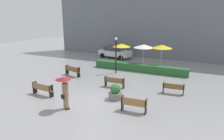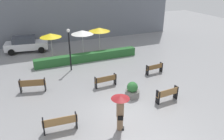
{
  "view_description": "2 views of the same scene",
  "coord_description": "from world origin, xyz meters",
  "px_view_note": "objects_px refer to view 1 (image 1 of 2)",
  "views": [
    {
      "loc": [
        6.85,
        -11.25,
        5.69
      ],
      "look_at": [
        -0.07,
        3.57,
        1.25
      ],
      "focal_mm": 33.45,
      "sensor_mm": 36.0,
      "label": 1
    },
    {
      "loc": [
        -4.8,
        -10.26,
        7.52
      ],
      "look_at": [
        1.16,
        3.72,
        0.87
      ],
      "focal_mm": 35.58,
      "sensor_mm": 36.0,
      "label": 2
    }
  ],
  "objects_px": {
    "patio_umbrella_white": "(144,46)",
    "bench_near_left": "(42,88)",
    "bench_far_right": "(173,88)",
    "pedestrian_with_umbrella": "(65,89)",
    "planter_pot": "(115,93)",
    "patio_umbrella_yellow": "(122,45)",
    "bench_far_left": "(72,70)",
    "bench_near_right": "(134,104)",
    "bench_mid_center": "(114,82)",
    "lamp_post": "(116,51)",
    "parked_car": "(115,52)",
    "patio_umbrella_yellow_far": "(162,47)"
  },
  "relations": [
    {
      "from": "bench_far_left",
      "to": "bench_near_left",
      "type": "bearing_deg",
      "value": -79.4
    },
    {
      "from": "bench_near_left",
      "to": "bench_mid_center",
      "type": "bearing_deg",
      "value": 42.98
    },
    {
      "from": "bench_near_left",
      "to": "planter_pot",
      "type": "xyz_separation_m",
      "value": [
        5.01,
        1.61,
        -0.06
      ]
    },
    {
      "from": "bench_mid_center",
      "to": "planter_pot",
      "type": "height_order",
      "value": "planter_pot"
    },
    {
      "from": "planter_pot",
      "to": "patio_umbrella_yellow",
      "type": "xyz_separation_m",
      "value": [
        -3.56,
        9.65,
        1.74
      ]
    },
    {
      "from": "bench_far_right",
      "to": "pedestrian_with_umbrella",
      "type": "relative_size",
      "value": 0.75
    },
    {
      "from": "bench_mid_center",
      "to": "planter_pot",
      "type": "bearing_deg",
      "value": -63.64
    },
    {
      "from": "pedestrian_with_umbrella",
      "to": "planter_pot",
      "type": "bearing_deg",
      "value": 51.61
    },
    {
      "from": "bench_far_right",
      "to": "patio_umbrella_yellow",
      "type": "xyz_separation_m",
      "value": [
        -7.0,
        7.03,
        1.73
      ]
    },
    {
      "from": "patio_umbrella_white",
      "to": "parked_car",
      "type": "bearing_deg",
      "value": 143.6
    },
    {
      "from": "bench_near_left",
      "to": "bench_far_right",
      "type": "xyz_separation_m",
      "value": [
        8.44,
        4.23,
        -0.04
      ]
    },
    {
      "from": "pedestrian_with_umbrella",
      "to": "parked_car",
      "type": "distance_m",
      "value": 15.68
    },
    {
      "from": "bench_far_left",
      "to": "lamp_post",
      "type": "xyz_separation_m",
      "value": [
        3.29,
        2.66,
        1.63
      ]
    },
    {
      "from": "pedestrian_with_umbrella",
      "to": "patio_umbrella_white",
      "type": "distance_m",
      "value": 11.69
    },
    {
      "from": "bench_far_right",
      "to": "pedestrian_with_umbrella",
      "type": "xyz_separation_m",
      "value": [
        -5.58,
        -5.33,
        0.84
      ]
    },
    {
      "from": "bench_mid_center",
      "to": "planter_pot",
      "type": "xyz_separation_m",
      "value": [
        1.04,
        -2.09,
        -0.02
      ]
    },
    {
      "from": "pedestrian_with_umbrella",
      "to": "bench_mid_center",
      "type": "bearing_deg",
      "value": 76.98
    },
    {
      "from": "bench_far_right",
      "to": "bench_mid_center",
      "type": "relative_size",
      "value": 0.94
    },
    {
      "from": "bench_far_left",
      "to": "patio_umbrella_white",
      "type": "xyz_separation_m",
      "value": [
        5.21,
        5.53,
        1.85
      ]
    },
    {
      "from": "bench_mid_center",
      "to": "patio_umbrella_yellow_far",
      "type": "relative_size",
      "value": 0.63
    },
    {
      "from": "parked_car",
      "to": "patio_umbrella_white",
      "type": "bearing_deg",
      "value": -36.4
    },
    {
      "from": "bench_mid_center",
      "to": "parked_car",
      "type": "bearing_deg",
      "value": 114.21
    },
    {
      "from": "bench_near_right",
      "to": "bench_mid_center",
      "type": "distance_m",
      "value": 4.45
    },
    {
      "from": "bench_near_left",
      "to": "pedestrian_with_umbrella",
      "type": "relative_size",
      "value": 0.86
    },
    {
      "from": "bench_mid_center",
      "to": "patio_umbrella_white",
      "type": "distance_m",
      "value": 7.03
    },
    {
      "from": "bench_near_left",
      "to": "bench_near_right",
      "type": "xyz_separation_m",
      "value": [
        6.8,
        0.26,
        0.01
      ]
    },
    {
      "from": "bench_mid_center",
      "to": "parked_car",
      "type": "height_order",
      "value": "parked_car"
    },
    {
      "from": "bench_near_right",
      "to": "pedestrian_with_umbrella",
      "type": "height_order",
      "value": "pedestrian_with_umbrella"
    },
    {
      "from": "lamp_post",
      "to": "patio_umbrella_yellow",
      "type": "height_order",
      "value": "lamp_post"
    },
    {
      "from": "bench_far_right",
      "to": "patio_umbrella_yellow_far",
      "type": "xyz_separation_m",
      "value": [
        -2.34,
        6.52,
        1.95
      ]
    },
    {
      "from": "lamp_post",
      "to": "patio_umbrella_yellow",
      "type": "bearing_deg",
      "value": 104.16
    },
    {
      "from": "parked_car",
      "to": "patio_umbrella_yellow",
      "type": "bearing_deg",
      "value": -53.07
    },
    {
      "from": "bench_far_left",
      "to": "parked_car",
      "type": "relative_size",
      "value": 0.4
    },
    {
      "from": "bench_near_left",
      "to": "bench_far_left",
      "type": "distance_m",
      "value": 5.01
    },
    {
      "from": "bench_far_right",
      "to": "pedestrian_with_umbrella",
      "type": "distance_m",
      "value": 7.76
    },
    {
      "from": "bench_near_right",
      "to": "patio_umbrella_yellow",
      "type": "height_order",
      "value": "patio_umbrella_yellow"
    },
    {
      "from": "patio_umbrella_white",
      "to": "parked_car",
      "type": "relative_size",
      "value": 0.59
    },
    {
      "from": "bench_far_left",
      "to": "patio_umbrella_yellow",
      "type": "xyz_separation_m",
      "value": [
        2.36,
        6.34,
        1.65
      ]
    },
    {
      "from": "bench_near_left",
      "to": "patio_umbrella_yellow",
      "type": "bearing_deg",
      "value": 82.7
    },
    {
      "from": "lamp_post",
      "to": "patio_umbrella_yellow_far",
      "type": "height_order",
      "value": "lamp_post"
    },
    {
      "from": "bench_mid_center",
      "to": "bench_far_right",
      "type": "bearing_deg",
      "value": 6.82
    },
    {
      "from": "bench_far_right",
      "to": "bench_mid_center",
      "type": "xyz_separation_m",
      "value": [
        -4.47,
        -0.53,
        0.01
      ]
    },
    {
      "from": "pedestrian_with_umbrella",
      "to": "patio_umbrella_yellow_far",
      "type": "bearing_deg",
      "value": 74.71
    },
    {
      "from": "patio_umbrella_yellow_far",
      "to": "pedestrian_with_umbrella",
      "type": "bearing_deg",
      "value": -105.29
    },
    {
      "from": "bench_near_right",
      "to": "bench_far_right",
      "type": "bearing_deg",
      "value": 67.54
    },
    {
      "from": "bench_far_right",
      "to": "lamp_post",
      "type": "height_order",
      "value": "lamp_post"
    },
    {
      "from": "planter_pot",
      "to": "parked_car",
      "type": "bearing_deg",
      "value": 114.57
    },
    {
      "from": "bench_near_left",
      "to": "parked_car",
      "type": "xyz_separation_m",
      "value": [
        -0.73,
        14.16,
        0.29
      ]
    },
    {
      "from": "lamp_post",
      "to": "pedestrian_with_umbrella",
      "type": "bearing_deg",
      "value": -86.76
    },
    {
      "from": "patio_umbrella_white",
      "to": "bench_near_left",
      "type": "bearing_deg",
      "value": -112.31
    }
  ]
}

